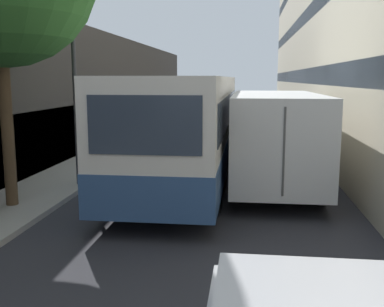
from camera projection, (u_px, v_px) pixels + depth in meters
ground_plane at (204, 189)px, 12.86m from camera, size 150.00×150.00×0.00m
sidewalk_left at (58, 182)px, 13.37m from camera, size 2.09×60.00×0.13m
bus at (187, 125)px, 14.07m from camera, size 2.63×11.91×3.16m
box_truck at (273, 132)px, 13.83m from camera, size 2.36×8.97×2.70m
street_lamp at (72, 19)px, 12.15m from camera, size 0.36×0.80×6.54m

